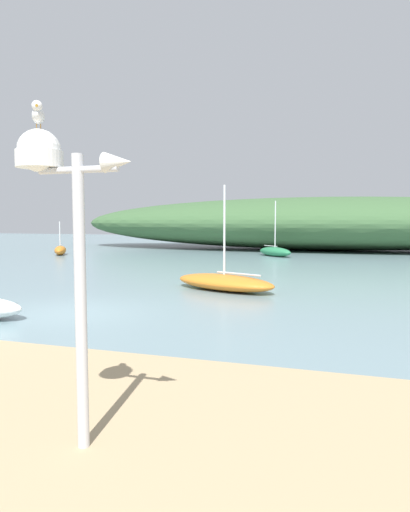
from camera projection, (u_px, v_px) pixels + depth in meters
The scene contains 7 objects.
ground_plane at pixel (69, 313), 12.58m from camera, with size 120.00×120.00×0.00m, color gray.
distant_hill at pixel (322, 223), 39.20m from camera, with size 44.79×12.67×4.52m, color #3D6038.
mast_structure at pixel (55, 190), 4.66m from camera, with size 1.28×0.48×3.31m.
seagull_on_radar at pixel (38, 114), 4.63m from camera, with size 0.26×0.35×0.26m.
sailboat_by_sandbar at pixel (224, 282), 16.67m from camera, with size 4.46×3.00×3.83m.
sailboat_inner_mooring at pixel (60, 250), 33.39m from camera, with size 1.96×2.53×2.45m.
sailboat_east_reach at pixel (275, 251), 32.06m from camera, with size 3.09×3.04×3.90m.
Camera 1 is at (7.31, -10.71, 2.58)m, focal length 31.91 mm.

